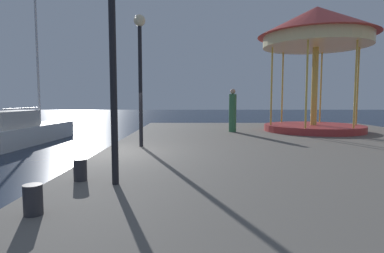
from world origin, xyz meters
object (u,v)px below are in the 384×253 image
object	(u,v)px
sailboat_white	(27,131)
carousel	(317,38)
person_near_carousel	(233,112)
bollard_center	(81,170)
lamp_post_far_end	(141,57)
bollard_south	(34,200)
lamp_post_mid_promenade	(113,8)

from	to	relation	value
sailboat_white	carousel	world-z (taller)	sailboat_white
person_near_carousel	carousel	bearing A→B (deg)	4.31
sailboat_white	bollard_center	size ratio (longest dim) A/B	19.76
carousel	person_near_carousel	world-z (taller)	carousel
lamp_post_far_end	person_near_carousel	distance (m)	6.01
sailboat_white	person_near_carousel	distance (m)	10.65
sailboat_white	person_near_carousel	size ratio (longest dim) A/B	4.01
carousel	bollard_south	bearing A→B (deg)	-125.95
carousel	bollard_center	size ratio (longest dim) A/B	14.27
bollard_south	person_near_carousel	size ratio (longest dim) A/B	0.20
bollard_center	lamp_post_mid_promenade	bearing A→B (deg)	-19.27
sailboat_white	carousel	bearing A→B (deg)	-5.67
lamp_post_far_end	bollard_center	distance (m)	4.95
lamp_post_mid_promenade	person_near_carousel	distance (m)	9.74
person_near_carousel	bollard_center	bearing A→B (deg)	-114.32
carousel	person_near_carousel	bearing A→B (deg)	-175.69
bollard_center	person_near_carousel	world-z (taller)	person_near_carousel
carousel	bollard_center	bearing A→B (deg)	-130.84
sailboat_white	bollard_south	distance (m)	13.78
bollard_center	person_near_carousel	size ratio (longest dim) A/B	0.20
bollard_center	bollard_south	size ratio (longest dim) A/B	1.00
sailboat_white	lamp_post_mid_promenade	distance (m)	13.26
carousel	lamp_post_far_end	bearing A→B (deg)	-146.70
lamp_post_mid_promenade	lamp_post_far_end	world-z (taller)	lamp_post_mid_promenade
sailboat_white	bollard_center	distance (m)	12.29
bollard_south	lamp_post_mid_promenade	bearing A→B (deg)	64.34
sailboat_white	bollard_south	world-z (taller)	sailboat_white
bollard_south	bollard_center	bearing A→B (deg)	89.98
lamp_post_mid_promenade	person_near_carousel	world-z (taller)	lamp_post_mid_promenade
carousel	lamp_post_far_end	world-z (taller)	carousel
bollard_center	bollard_south	world-z (taller)	same
bollard_center	bollard_south	xyz separation A→B (m)	(-0.00, -1.73, 0.00)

